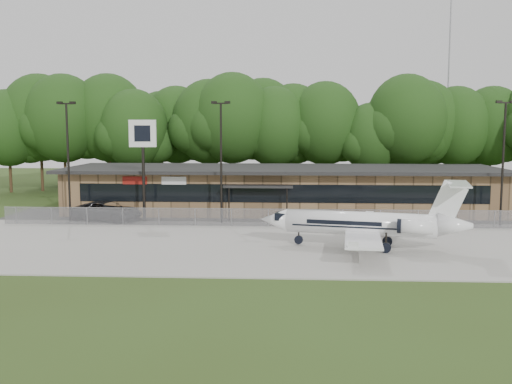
# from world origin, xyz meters

# --- Properties ---
(ground) EXTENTS (160.00, 160.00, 0.00)m
(ground) POSITION_xyz_m (0.00, 0.00, 0.00)
(ground) COLOR #304117
(ground) RESTS_ON ground
(apron) EXTENTS (64.00, 18.00, 0.08)m
(apron) POSITION_xyz_m (0.00, 8.00, 0.04)
(apron) COLOR #9E9B93
(apron) RESTS_ON ground
(parking_lot) EXTENTS (50.00, 9.00, 0.06)m
(parking_lot) POSITION_xyz_m (0.00, 19.50, 0.03)
(parking_lot) COLOR #383835
(parking_lot) RESTS_ON ground
(terminal) EXTENTS (41.00, 11.65, 4.30)m
(terminal) POSITION_xyz_m (-0.00, 23.94, 2.18)
(terminal) COLOR olive
(terminal) RESTS_ON ground
(fence) EXTENTS (46.00, 0.04, 1.52)m
(fence) POSITION_xyz_m (0.00, 15.00, 0.78)
(fence) COLOR gray
(fence) RESTS_ON ground
(treeline) EXTENTS (72.00, 12.00, 15.00)m
(treeline) POSITION_xyz_m (0.00, 42.00, 7.50)
(treeline) COLOR #1F3D13
(treeline) RESTS_ON ground
(radio_mast) EXTENTS (0.20, 0.20, 25.00)m
(radio_mast) POSITION_xyz_m (22.00, 48.00, 12.50)
(radio_mast) COLOR gray
(radio_mast) RESTS_ON ground
(light_pole_left) EXTENTS (1.55, 0.30, 10.23)m
(light_pole_left) POSITION_xyz_m (-18.00, 16.50, 5.98)
(light_pole_left) COLOR black
(light_pole_left) RESTS_ON ground
(light_pole_mid) EXTENTS (1.55, 0.30, 10.23)m
(light_pole_mid) POSITION_xyz_m (-5.00, 16.50, 5.98)
(light_pole_mid) COLOR black
(light_pole_mid) RESTS_ON ground
(light_pole_right) EXTENTS (1.55, 0.30, 10.23)m
(light_pole_right) POSITION_xyz_m (18.00, 16.50, 5.98)
(light_pole_right) COLOR black
(light_pole_right) RESTS_ON ground
(business_jet) EXTENTS (13.94, 12.53, 4.71)m
(business_jet) POSITION_xyz_m (5.84, 6.81, 1.68)
(business_jet) COLOR white
(business_jet) RESTS_ON ground
(suv) EXTENTS (6.70, 4.31, 1.72)m
(suv) POSITION_xyz_m (-15.06, 17.27, 0.86)
(suv) COLOR #333336
(suv) RESTS_ON ground
(pole_sign) EXTENTS (2.29, 0.39, 8.71)m
(pole_sign) POSITION_xyz_m (-11.65, 16.79, 6.66)
(pole_sign) COLOR black
(pole_sign) RESTS_ON ground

